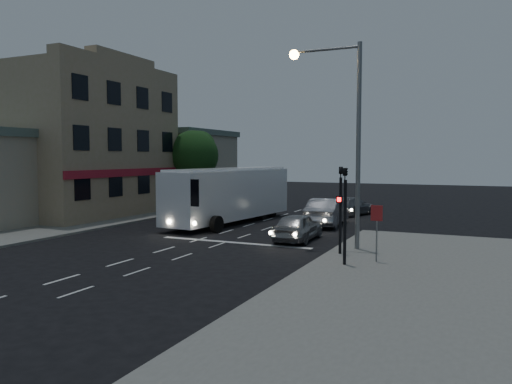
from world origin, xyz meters
The scene contains 15 objects.
ground centered at (0.00, 0.00, 0.00)m, with size 120.00×120.00×0.00m, color black.
sidewalk_near centered at (13.00, -4.00, 0.06)m, with size 12.00×24.00×0.12m, color slate.
sidewalk_far centered at (-13.00, 8.00, 0.06)m, with size 12.00×50.00×0.12m, color slate.
road_markings centered at (1.29, 3.31, 0.00)m, with size 8.00×30.55×0.01m.
tour_bus centered at (-1.49, 8.42, 1.88)m, with size 3.47×11.52×3.48m.
car_suv centered at (4.66, 3.80, 0.70)m, with size 1.66×4.12×1.40m, color gray.
car_sedan_a centered at (4.44, 9.77, 0.83)m, with size 1.77×5.07×1.67m, color #9898A0.
car_sedan_b centered at (4.48, 15.71, 0.67)m, with size 1.86×4.59×1.33m, color slate.
traffic_signal_main centered at (7.60, 0.78, 2.42)m, with size 0.25×0.35×4.10m.
traffic_signal_side centered at (8.30, -1.20, 2.42)m, with size 0.18×0.15×4.10m.
regulatory_sign centered at (9.30, -0.24, 1.60)m, with size 0.45×0.12×2.20m.
streetlight centered at (7.34, 2.20, 5.73)m, with size 3.32×0.44×9.00m.
main_building centered at (-13.96, 8.00, 5.16)m, with size 10.12×12.00×11.00m.
low_building_north centered at (-13.50, 20.00, 3.39)m, with size 9.40×9.40×6.50m.
street_tree centered at (-8.21, 15.02, 4.50)m, with size 4.00×4.00×6.20m.
Camera 1 is at (12.91, -19.52, 4.16)m, focal length 35.00 mm.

